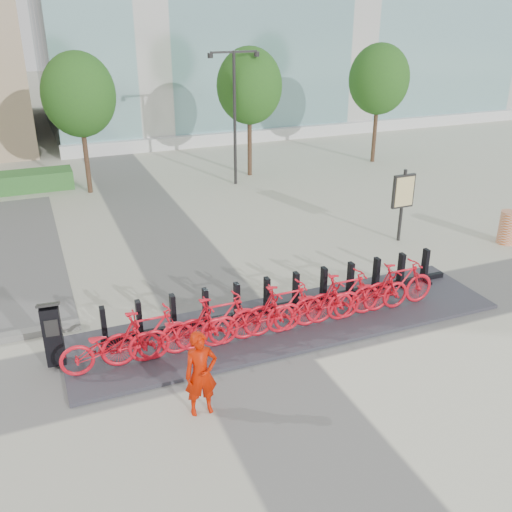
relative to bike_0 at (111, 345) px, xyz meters
name	(u,v)px	position (x,y,z in m)	size (l,w,h in m)	color
ground	(239,342)	(2.60, 0.05, -0.58)	(120.00, 120.00, 0.00)	beige
tree_1	(79,95)	(1.10, 12.05, 3.01)	(2.60, 2.60, 5.10)	brown
tree_2	(249,86)	(7.60, 12.05, 3.01)	(2.60, 2.60, 5.10)	brown
tree_3	(379,79)	(13.60, 12.05, 3.01)	(2.60, 2.60, 5.10)	brown
streetlamp	(234,103)	(6.60, 11.05, 2.55)	(2.00, 0.20, 5.00)	black
dock_pad	(289,322)	(3.90, 0.35, -0.54)	(9.60, 2.40, 0.08)	#36363F
dock_rail_posts	(283,294)	(3.96, 0.82, -0.08)	(8.02, 0.50, 0.85)	black
bike_0	(111,345)	(0.00, 0.00, 0.00)	(0.67, 1.92, 1.01)	red
bike_1	(148,335)	(0.72, 0.00, 0.06)	(0.52, 1.86, 1.12)	red
bike_2	(184,330)	(1.44, 0.00, 0.00)	(0.67, 1.92, 1.01)	red
bike_3	(219,321)	(2.16, 0.00, 0.06)	(0.52, 1.86, 1.12)	red
bike_4	(252,316)	(2.88, 0.00, 0.00)	(0.67, 1.92, 1.01)	red
bike_5	(284,308)	(3.60, 0.00, 0.06)	(0.52, 1.86, 1.12)	red
bike_6	(314,304)	(4.32, 0.00, 0.00)	(0.67, 1.92, 1.01)	red
bike_7	(343,296)	(5.04, 0.00, 0.06)	(0.52, 1.86, 1.12)	red
bike_8	(371,292)	(5.76, 0.00, 0.00)	(0.67, 1.92, 1.01)	red
bike_9	(399,285)	(6.48, 0.00, 0.06)	(0.52, 1.86, 1.12)	red
kiosk	(53,334)	(-0.98, 0.58, 0.15)	(0.44, 0.38, 1.35)	black
worker_red	(201,374)	(1.23, -1.80, 0.20)	(0.57, 0.37, 1.56)	#B91600
construction_barrel	(508,227)	(11.87, 2.19, -0.09)	(0.51, 0.51, 0.99)	#D54E00
map_sign	(403,194)	(9.06, 3.57, 0.86)	(0.72, 0.13, 2.18)	black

